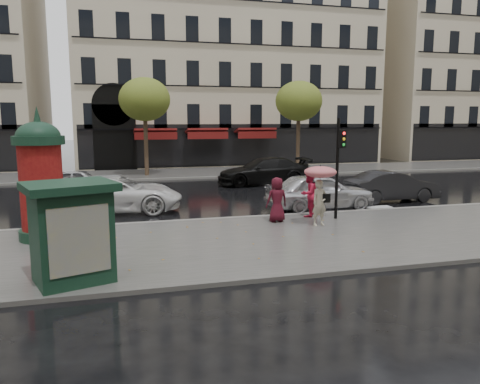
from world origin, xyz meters
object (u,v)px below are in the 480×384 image
object	(u,v)px
traffic_light	(339,159)
car_black	(263,171)
man_burgundy	(277,200)
car_silver	(320,191)
woman_red	(309,194)
morris_column	(41,176)
newsstand	(71,231)
car_white	(115,194)
woman_umbrella	(320,185)
car_darkgrey	(392,186)
car_far_silver	(67,181)

from	to	relation	value
traffic_light	car_black	world-z (taller)	traffic_light
man_burgundy	car_silver	xyz separation A→B (m)	(2.79, 2.34, -0.15)
woman_red	morris_column	bearing A→B (deg)	-25.56
woman_red	newsstand	distance (m)	9.89
man_burgundy	car_white	world-z (taller)	man_burgundy
woman_umbrella	newsstand	xyz separation A→B (m)	(-8.03, -3.86, -0.25)
woman_umbrella	car_black	distance (m)	11.61
woman_red	car_darkgrey	bearing A→B (deg)	175.31
woman_umbrella	car_far_silver	world-z (taller)	woman_umbrella
car_silver	car_darkgrey	distance (m)	4.33
traffic_light	car_darkgrey	distance (m)	6.01
woman_umbrella	traffic_light	distance (m)	1.67
woman_red	morris_column	size ratio (longest dim) A/B	0.43
car_silver	car_white	distance (m)	8.73
woman_umbrella	car_far_silver	size ratio (longest dim) A/B	0.60
car_silver	newsstand	bearing A→B (deg)	126.53
car_darkgrey	car_black	xyz separation A→B (m)	(-4.13, 7.15, 0.08)
woman_red	car_darkgrey	size ratio (longest dim) A/B	0.41
woman_red	newsstand	size ratio (longest dim) A/B	0.76
traffic_light	newsstand	world-z (taller)	traffic_light
traffic_light	car_silver	world-z (taller)	traffic_light
traffic_light	newsstand	xyz separation A→B (m)	(-9.17, -4.73, -1.10)
car_black	car_far_silver	bearing A→B (deg)	-88.25
woman_umbrella	car_black	xyz separation A→B (m)	(1.62, 11.47, -0.76)
car_silver	woman_umbrella	bearing A→B (deg)	154.82
man_burgundy	traffic_light	bearing A→B (deg)	172.98
woman_umbrella	traffic_light	size ratio (longest dim) A/B	0.58
car_black	woman_umbrella	bearing A→B (deg)	-7.82
woman_red	car_white	xyz separation A→B (m)	(-7.27, 3.55, -0.24)
traffic_light	car_silver	size ratio (longest dim) A/B	0.81
woman_umbrella	car_white	xyz separation A→B (m)	(-7.01, 5.09, -0.79)
car_darkgrey	car_far_silver	distance (m)	16.73
woman_red	car_white	size ratio (longest dim) A/B	0.32
car_darkgrey	car_white	size ratio (longest dim) A/B	0.79
woman_red	car_black	size ratio (longest dim) A/B	0.32
morris_column	car_white	distance (m)	5.23
car_far_silver	traffic_light	bearing A→B (deg)	50.03
woman_umbrella	morris_column	bearing A→B (deg)	176.59
car_white	car_black	distance (m)	10.74
car_darkgrey	car_far_silver	size ratio (longest dim) A/B	1.19
car_far_silver	car_white	bearing A→B (deg)	26.34
car_silver	car_white	world-z (taller)	car_silver
car_white	car_far_silver	size ratio (longest dim) A/B	1.51
car_white	newsstand	bearing A→B (deg)	-179.84
newsstand	car_far_silver	world-z (taller)	newsstand
car_white	woman_red	bearing A→B (deg)	-109.42
man_burgundy	morris_column	world-z (taller)	morris_column
woman_umbrella	car_silver	world-z (taller)	woman_umbrella
newsstand	car_darkgrey	bearing A→B (deg)	30.69
morris_column	car_black	size ratio (longest dim) A/B	0.75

